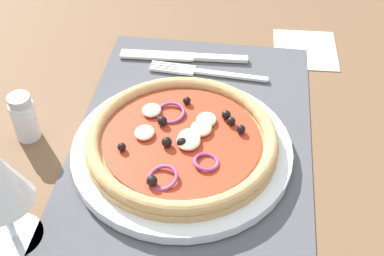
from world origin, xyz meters
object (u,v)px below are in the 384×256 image
object	(u,v)px
plate	(182,150)
pepper_shaker	(24,118)
fork	(201,72)
pizza	(182,140)
napkin	(305,49)
knife	(182,56)

from	to	relation	value
plate	pepper_shaker	size ratio (longest dim) A/B	4.15
fork	pepper_shaker	bearing A→B (deg)	41.71
pizza	napkin	world-z (taller)	pizza
pepper_shaker	plate	bearing A→B (deg)	-92.70
plate	napkin	size ratio (longest dim) A/B	2.52
napkin	plate	bearing A→B (deg)	148.23
napkin	knife	bearing A→B (deg)	105.41
napkin	pepper_shaker	bearing A→B (deg)	124.27
knife	pizza	bearing A→B (deg)	95.69
fork	napkin	distance (cm)	18.06
fork	napkin	size ratio (longest dim) A/B	1.64
pizza	plate	bearing A→B (deg)	-171.69
pizza	knife	distance (cm)	21.15
plate	fork	bearing A→B (deg)	-1.33
knife	pepper_shaker	distance (cm)	26.69
knife	napkin	xyz separation A→B (cm)	(5.30, -19.23, -0.47)
fork	pepper_shaker	xyz separation A→B (cm)	(-16.35, 21.12, 2.63)
napkin	fork	bearing A→B (deg)	119.13
fork	knife	xyz separation A→B (cm)	(3.49, 3.45, 0.03)
pepper_shaker	napkin	bearing A→B (deg)	-55.73
pizza	napkin	bearing A→B (deg)	-31.78
knife	pepper_shaker	size ratio (longest dim) A/B	2.99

